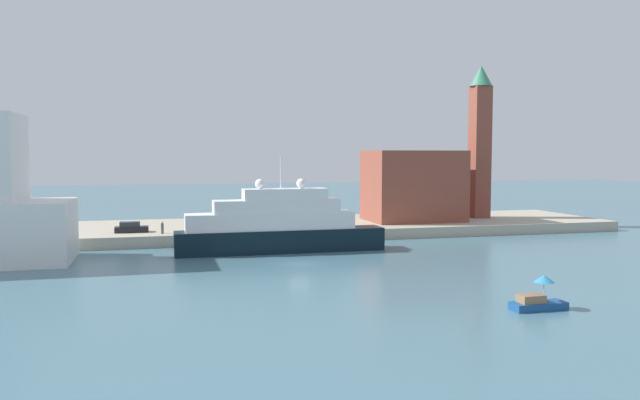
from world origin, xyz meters
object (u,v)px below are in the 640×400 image
Objects in this scene: large_yacht at (278,227)px; harbor_building at (413,186)px; small_motorboat at (538,299)px; parked_car at (131,228)px; person_figure at (162,228)px; mooring_bollard at (260,228)px; bell_tower at (480,136)px.

harbor_building is (25.02, 16.64, 3.93)m from large_yacht.
small_motorboat is (14.01, -33.06, -2.31)m from large_yacht.
parked_car reaches higher than small_motorboat.
person_figure is 2.07× the size of mooring_bollard.
mooring_bollard is at bearing -3.07° from person_figure.
parked_car is at bearing 125.11° from small_motorboat.
bell_tower is (37.56, 18.29, 11.90)m from large_yacht.
bell_tower is 53.59m from person_figure.
small_motorboat is 5.49× the size of mooring_bollard.
small_motorboat reaches higher than mooring_bollard.
bell_tower reaches higher than large_yacht.
parked_car is (-17.79, 12.16, -1.00)m from large_yacht.
mooring_bollard is at bearing 109.48° from small_motorboat.
mooring_bollard is (-14.80, 41.85, 1.08)m from small_motorboat.
bell_tower is 31.85× the size of mooring_bollard.
small_motorboat is 2.66× the size of person_figure.
small_motorboat is at bearing -70.52° from mooring_bollard.
harbor_building reaches higher than large_yacht.
bell_tower is (12.54, 1.65, 7.97)m from harbor_building.
person_figure is 12.97m from mooring_bollard.
large_yacht is 5.89× the size of parked_car.
large_yacht reaches higher than mooring_bollard.
person_figure reaches higher than small_motorboat.
small_motorboat is 0.99× the size of parked_car.
large_yacht is at bearing -84.85° from mooring_bollard.
parked_car is at bearing 146.61° from person_figure.
mooring_bollard is (-25.82, -7.84, -5.15)m from harbor_building.
parked_car is at bearing 145.65° from large_yacht.
harbor_building is (11.01, 49.70, 6.24)m from small_motorboat.
bell_tower is 57.16m from parked_car.
person_figure is (-38.76, -7.15, -4.80)m from harbor_building.
bell_tower is at bearing 6.32° from parked_car.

